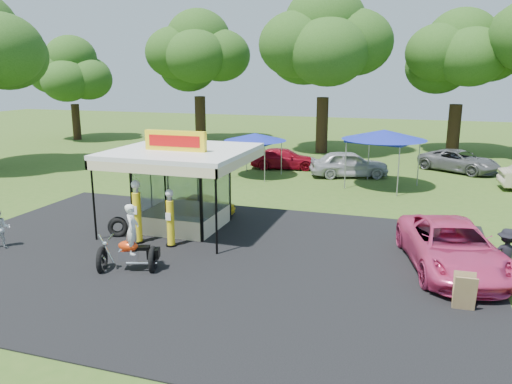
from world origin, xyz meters
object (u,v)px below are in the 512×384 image
a_frame_sign (464,292)px  kiosk_car (205,204)px  bg_car_a (170,151)px  gas_pump_right (170,220)px  spectator_east_a (506,255)px  tent_west (255,137)px  pink_sedan (452,247)px  spectator_west (0,229)px  bg_car_c (349,164)px  bg_car_d (459,161)px  motorcycle (131,244)px  tent_east (384,135)px  bg_car_b (285,159)px  gas_pump_left (137,213)px  gas_station_kiosk (183,187)px

a_frame_sign → kiosk_car: 12.58m
a_frame_sign → bg_car_a: (-18.85, 18.74, 0.23)m
gas_pump_right → spectator_east_a: gas_pump_right is taller
spectator_east_a → tent_west: bearing=-45.2°
pink_sedan → spectator_west: 16.13m
a_frame_sign → bg_car_c: bearing=105.9°
a_frame_sign → spectator_west: size_ratio=0.69×
gas_pump_right → bg_car_a: gas_pump_right is taller
a_frame_sign → kiosk_car: size_ratio=0.37×
kiosk_car → bg_car_d: (11.86, 14.61, 0.24)m
spectator_east_a → motorcycle: bearing=15.3°
motorcycle → kiosk_car: 7.03m
motorcycle → tent_east: bearing=46.5°
spectator_east_a → bg_car_a: size_ratio=0.37×
a_frame_sign → bg_car_b: 21.26m
gas_pump_left → spectator_east_a: bearing=2.4°
bg_car_b → a_frame_sign: bearing=-161.9°
bg_car_b → motorcycle: bearing=169.2°
tent_west → spectator_west: bearing=-107.3°
bg_car_a → bg_car_d: (20.01, 2.49, -0.05)m
bg_car_a → motorcycle: bearing=-164.3°
kiosk_car → pink_sedan: bearing=-109.0°
a_frame_sign → bg_car_a: 26.58m
gas_pump_right → kiosk_car: bearing=97.4°
motorcycle → gas_pump_right: bearing=67.7°
motorcycle → spectator_east_a: size_ratio=1.40×
gas_station_kiosk → bg_car_b: size_ratio=1.15×
gas_pump_left → pink_sedan: 11.34m
kiosk_car → a_frame_sign: bearing=-121.8°
bg_car_c → tent_west: bearing=87.1°
motorcycle → bg_car_a: size_ratio=0.51×
motorcycle → bg_car_d: size_ratio=0.46×
spectator_west → bg_car_c: 20.26m
motorcycle → bg_car_b: size_ratio=0.51×
spectator_east_a → gas_station_kiosk: bearing=-7.7°
bg_car_d → tent_west: 13.69m
a_frame_sign → pink_sedan: pink_sedan is taller
a_frame_sign → spectator_east_a: 3.00m
spectator_east_a → bg_car_d: (-0.21, 18.59, -0.13)m
gas_pump_right → tent_west: 13.58m
a_frame_sign → bg_car_c: (-5.54, 17.29, 0.29)m
bg_car_b → tent_west: tent_west is taller
motorcycle → tent_east: tent_east is taller
gas_pump_left → tent_west: 13.56m
bg_car_b → tent_east: bearing=-129.6°
gas_pump_left → kiosk_car: 4.65m
gas_pump_right → bg_car_d: bearing=59.4°
gas_pump_left → gas_station_kiosk: bearing=70.8°
gas_pump_right → kiosk_car: gas_pump_right is taller
a_frame_sign → bg_car_d: bg_car_d is taller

